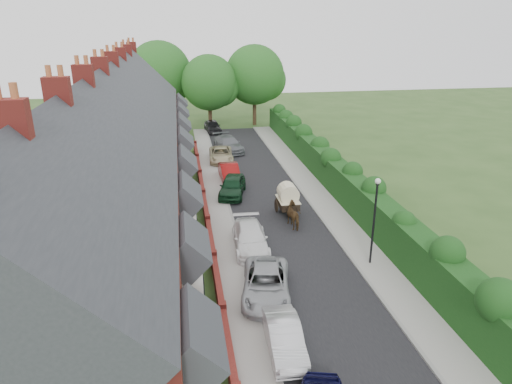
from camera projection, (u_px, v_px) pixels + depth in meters
ground at (335, 312)px, 21.64m from camera, size 140.00×140.00×0.00m
road at (277, 219)px, 31.73m from camera, size 6.00×58.00×0.02m
pavement_hedge_side at (333, 215)px, 32.34m from camera, size 2.20×58.00×0.12m
pavement_house_side at (222, 222)px, 31.11m from camera, size 1.70×58.00×0.12m
kerb_hedge_side at (319, 216)px, 32.18m from camera, size 0.18×58.00×0.13m
kerb_house_side at (233, 222)px, 31.24m from camera, size 0.18×58.00×0.13m
hedge at (359, 193)px, 32.08m from camera, size 2.10×58.00×2.85m
terrace_row at (114, 170)px, 27.62m from camera, size 9.05×40.50×11.50m
garden_wall_row at (208, 224)px, 29.89m from camera, size 0.35×40.35×1.10m
lamppost at (375, 211)px, 24.71m from camera, size 0.32×0.32×5.16m
tree_far_left at (212, 84)px, 56.25m from camera, size 7.14×6.80×9.29m
tree_far_right at (257, 76)px, 58.82m from camera, size 7.98×7.60×10.31m
tree_far_back at (163, 75)px, 57.79m from camera, size 8.40×8.00×10.82m
car_silver_a at (284, 337)px, 18.88m from camera, size 1.51×3.98×1.30m
car_silver_b at (266, 284)px, 22.65m from camera, size 3.24×5.37×1.39m
car_white at (250, 238)px, 27.40m from camera, size 2.15×4.94×1.41m
car_green at (232, 186)px, 35.87m from camera, size 2.89×4.90×1.56m
car_red at (229, 173)px, 39.25m from camera, size 1.67×4.44×1.45m
car_beige at (221, 155)px, 44.72m from camera, size 2.56×5.06×1.37m
car_grey at (228, 144)px, 48.24m from camera, size 3.25×5.72×1.56m
car_black at (213, 126)px, 56.61m from camera, size 2.17×4.47×1.47m
horse at (295, 215)px, 30.37m from camera, size 1.24×2.06×1.63m
horse_cart at (288, 197)px, 32.11m from camera, size 1.46×3.23×2.33m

